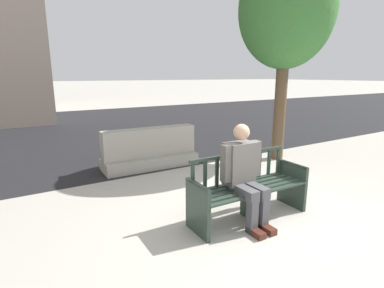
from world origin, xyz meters
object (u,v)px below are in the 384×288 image
jersey_barrier_centre (150,151)px  street_tree (286,11)px  street_bench (248,190)px  seated_person (244,173)px

jersey_barrier_centre → street_tree: street_tree is taller
street_bench → seated_person: bearing=-158.7°
street_tree → seated_person: bearing=-144.3°
street_bench → jersey_barrier_centre: (-0.20, 2.87, -0.06)m
street_bench → jersey_barrier_centre: 2.88m
street_bench → jersey_barrier_centre: bearing=94.0°
jersey_barrier_centre → street_tree: bearing=-18.5°
street_bench → seated_person: seated_person is taller
street_bench → street_tree: (2.61, 1.93, 2.85)m
street_bench → street_tree: 4.32m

